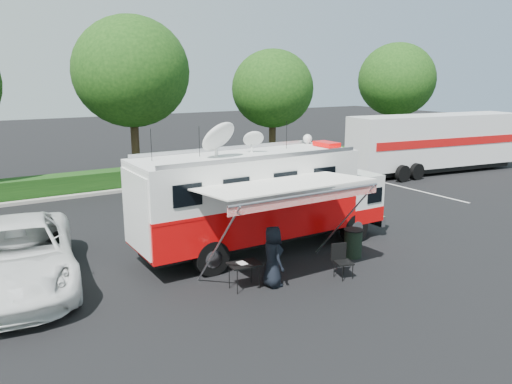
% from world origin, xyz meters
% --- Properties ---
extents(ground_plane, '(120.00, 120.00, 0.00)m').
position_xyz_m(ground_plane, '(0.00, 0.00, 0.00)').
color(ground_plane, black).
rests_on(ground_plane, ground).
extents(back_border, '(60.00, 6.14, 8.87)m').
position_xyz_m(back_border, '(1.14, 12.90, 5.00)').
color(back_border, '#9E998E').
rests_on(back_border, ground_plane).
extents(stall_lines, '(24.12, 5.50, 0.01)m').
position_xyz_m(stall_lines, '(-0.50, 3.00, 0.00)').
color(stall_lines, silver).
rests_on(stall_lines, ground_plane).
extents(command_truck, '(8.85, 2.43, 4.25)m').
position_xyz_m(command_truck, '(-0.08, -0.00, 1.82)').
color(command_truck, black).
rests_on(command_truck, ground_plane).
extents(awning, '(4.83, 2.50, 2.92)m').
position_xyz_m(awning, '(-0.87, -2.53, 2.73)').
color(awning, white).
rests_on(awning, ground_plane).
extents(white_suv, '(3.95, 6.94, 1.83)m').
position_xyz_m(white_suv, '(-7.46, 1.03, 0.00)').
color(white_suv, white).
rests_on(white_suv, ground_plane).
extents(person, '(0.64, 0.90, 1.74)m').
position_xyz_m(person, '(-1.42, -2.67, 0.00)').
color(person, black).
rests_on(person, ground_plane).
extents(folding_table, '(0.93, 0.70, 0.74)m').
position_xyz_m(folding_table, '(-2.18, -2.41, 0.69)').
color(folding_table, black).
rests_on(folding_table, ground_plane).
extents(folding_chair, '(0.59, 0.62, 1.00)m').
position_xyz_m(folding_chair, '(0.64, -3.18, 0.59)').
color(folding_chair, black).
rests_on(folding_chair, ground_plane).
extents(trash_bin, '(0.63, 0.63, 0.93)m').
position_xyz_m(trash_bin, '(2.07, -2.12, 0.47)').
color(trash_bin, black).
rests_on(trash_bin, ground_plane).
extents(semi_trailer, '(11.51, 3.92, 3.48)m').
position_xyz_m(semi_trailer, '(16.24, 6.23, 1.84)').
color(semi_trailer, silver).
rests_on(semi_trailer, ground_plane).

